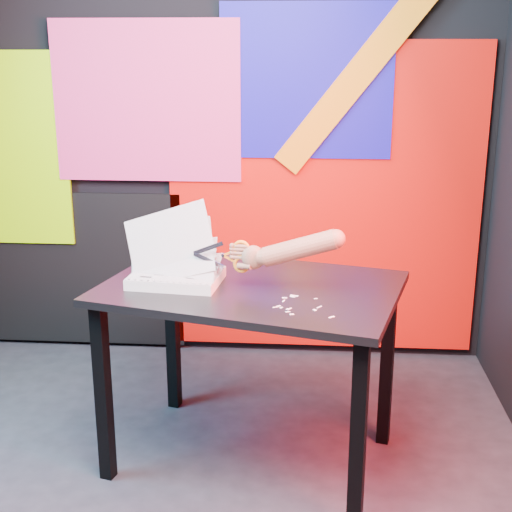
{
  "coord_description": "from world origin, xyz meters",
  "views": [
    {
      "loc": [
        0.58,
        -2.14,
        1.62
      ],
      "look_at": [
        0.38,
        0.39,
        0.87
      ],
      "focal_mm": 50.0,
      "sensor_mm": 36.0,
      "label": 1
    }
  ],
  "objects": [
    {
      "name": "hand_forearm",
      "position": [
        0.52,
        0.33,
        0.91
      ],
      "size": [
        0.41,
        0.12,
        0.17
      ],
      "rotation": [
        0.0,
        0.0,
        -0.16
      ],
      "color": "#9C594C",
      "rests_on": "work_table"
    },
    {
      "name": "backdrop",
      "position": [
        0.06,
        1.46,
        0.96
      ],
      "size": [
        2.88,
        0.05,
        2.08
      ],
      "color": "red",
      "rests_on": "ground"
    },
    {
      "name": "paper_clippings",
      "position": [
        0.54,
        0.2,
        0.75
      ],
      "size": [
        0.21,
        0.22,
        0.0
      ],
      "color": "white",
      "rests_on": "work_table"
    },
    {
      "name": "scissors",
      "position": [
        0.32,
        0.37,
        0.87
      ],
      "size": [
        0.22,
        0.04,
        0.13
      ],
      "rotation": [
        0.0,
        0.0,
        -0.16
      ],
      "color": "silver",
      "rests_on": "printout_stack"
    },
    {
      "name": "work_table",
      "position": [
        0.36,
        0.41,
        0.65
      ],
      "size": [
        1.24,
        0.98,
        0.75
      ],
      "rotation": [
        0.0,
        0.0,
        -0.25
      ],
      "color": "black",
      "rests_on": "ground"
    },
    {
      "name": "printout_stack",
      "position": [
        0.07,
        0.41,
        0.78
      ],
      "size": [
        0.4,
        0.28,
        0.33
      ],
      "rotation": [
        0.0,
        0.0,
        -0.11
      ],
      "color": "beige",
      "rests_on": "work_table"
    },
    {
      "name": "room",
      "position": [
        0.0,
        0.0,
        1.35
      ],
      "size": [
        3.01,
        3.01,
        2.71
      ],
      "color": "black",
      "rests_on": "ground"
    }
  ]
}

